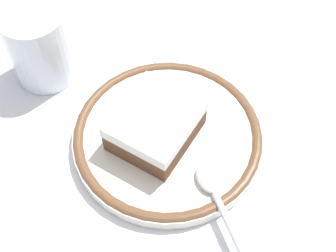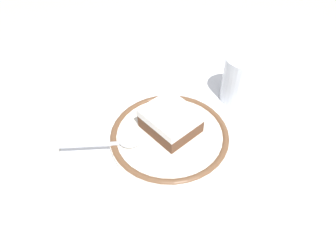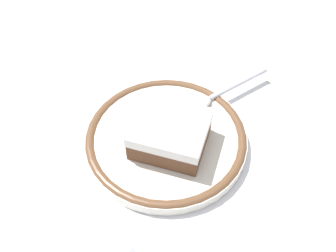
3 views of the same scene
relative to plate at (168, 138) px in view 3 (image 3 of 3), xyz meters
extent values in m
plane|color=#B7B2A8|center=(0.01, 0.00, -0.01)|extent=(2.40, 2.40, 0.00)
cube|color=white|center=(0.01, 0.00, -0.01)|extent=(0.55, 0.37, 0.00)
cylinder|color=silver|center=(0.00, 0.00, 0.00)|extent=(0.21, 0.21, 0.01)
torus|color=brown|center=(0.00, 0.00, 0.00)|extent=(0.21, 0.21, 0.01)
cube|color=brown|center=(0.01, -0.01, 0.02)|extent=(0.12, 0.12, 0.03)
cube|color=white|center=(0.01, -0.01, 0.04)|extent=(0.12, 0.12, 0.01)
ellipsoid|color=silver|center=(-0.03, 0.06, 0.01)|extent=(0.03, 0.04, 0.01)
cylinder|color=silver|center=(-0.05, 0.13, 0.01)|extent=(0.03, 0.10, 0.01)
cube|color=white|center=(-0.18, -0.09, -0.01)|extent=(0.15, 0.15, 0.00)
camera|label=1|loc=(0.04, 0.28, 0.45)|focal=50.86mm
camera|label=2|loc=(-0.35, -0.05, 0.40)|focal=32.18mm
camera|label=3|loc=(0.30, -0.12, 0.42)|focal=42.99mm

